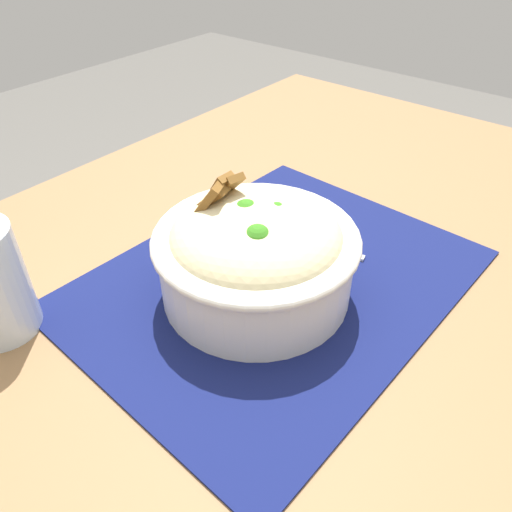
% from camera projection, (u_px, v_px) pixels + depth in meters
% --- Properties ---
extents(table, '(1.24, 0.87, 0.74)m').
position_uv_depth(table, '(287.00, 328.00, 0.60)').
color(table, olive).
rests_on(table, ground_plane).
extents(placemat, '(0.46, 0.36, 0.00)m').
position_uv_depth(placemat, '(276.00, 280.00, 0.57)').
color(placemat, '#11194C').
rests_on(placemat, table).
extents(bowl, '(0.25, 0.25, 0.13)m').
position_uv_depth(bowl, '(256.00, 251.00, 0.52)').
color(bowl, silver).
rests_on(bowl, placemat).
extents(fork, '(0.04, 0.13, 0.00)m').
position_uv_depth(fork, '(309.00, 243.00, 0.62)').
color(fork, silver).
rests_on(fork, placemat).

